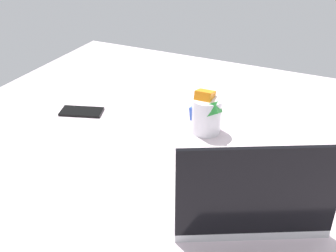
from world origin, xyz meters
TOP-DOWN VIEW (x-y plane):
  - bed_mattress at (0.00, 0.00)cm, footprint 180.00×140.00cm
  - laptop at (-13.58, 22.16)cm, footprint 39.89×35.62cm
  - snack_cup at (7.59, -9.10)cm, footprint 10.02×9.00cm
  - cell_phone at (49.56, -3.20)cm, footprint 15.43×10.88cm
  - charger_cable at (-14.95, -1.81)cm, footprint 17.01×1.11cm

SIDE VIEW (x-z plane):
  - bed_mattress at x=0.00cm, z-range 0.00..18.00cm
  - charger_cable at x=-14.95cm, z-range 18.00..18.60cm
  - cell_phone at x=49.56cm, z-range 18.00..18.80cm
  - laptop at x=-13.58cm, z-range 10.91..33.91cm
  - snack_cup at x=7.59cm, z-range 17.25..30.95cm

